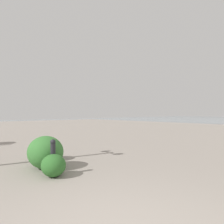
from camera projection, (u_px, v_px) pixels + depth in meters
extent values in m
cylinder|color=#232328|center=(53.00, 160.00, 4.86)|extent=(0.12, 0.12, 0.78)
sphere|color=#232328|center=(53.00, 142.00, 4.86)|extent=(0.13, 0.13, 0.13)
ellipsoid|color=#387533|center=(48.00, 150.00, 6.46)|extent=(0.77, 0.70, 0.66)
ellipsoid|color=#2D6628|center=(53.00, 165.00, 4.79)|extent=(0.63, 0.57, 0.54)
ellipsoid|color=#387533|center=(45.00, 152.00, 5.50)|extent=(1.04, 0.94, 0.89)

